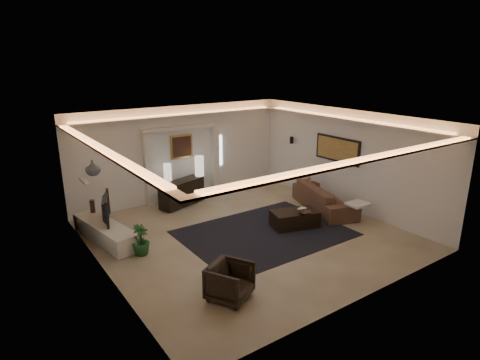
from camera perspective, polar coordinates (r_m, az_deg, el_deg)
floor at (r=10.23m, az=1.01°, el=-7.71°), size 7.00×7.00×0.00m
ceiling at (r=9.41m, az=1.10°, el=8.59°), size 7.00×7.00×0.00m
wall_back at (r=12.63m, az=-8.30°, el=3.84°), size 7.00×0.00×7.00m
wall_front at (r=7.34m, az=17.34°, el=-6.35°), size 7.00×0.00×7.00m
wall_left at (r=8.28m, az=-19.06°, el=-3.87°), size 0.00×7.00×7.00m
wall_right at (r=12.04m, az=14.71°, el=2.82°), size 0.00×7.00×7.00m
cove_soffit at (r=9.45m, az=1.09°, el=6.91°), size 7.00×7.00×0.04m
daylight_slit at (r=13.27m, az=-3.02°, el=4.18°), size 0.25×0.03×1.00m
area_rug at (r=10.30m, az=3.48°, el=-7.52°), size 4.00×3.00×0.01m
pilaster_left at (r=12.17m, az=-12.85°, el=1.40°), size 0.22×0.20×2.20m
pilaster_right at (r=13.16m, az=-3.56°, el=2.94°), size 0.22×0.20×2.20m
alcove_header at (r=12.39m, az=-8.24°, el=7.36°), size 2.52×0.20×0.12m
painting_frame at (r=12.56m, az=-8.27°, el=4.70°), size 0.74×0.04×0.74m
painting_canvas at (r=12.54m, az=-8.22°, el=4.68°), size 0.62×0.02×0.62m
art_panel_frame at (r=12.15m, az=13.64°, el=4.24°), size 0.04×1.64×0.74m
art_panel_gold at (r=12.13m, az=13.56°, el=4.22°), size 0.02×1.50×0.62m
wall_sconce at (r=13.40m, az=7.32°, el=5.63°), size 0.12×0.12×0.22m
wall_niche at (r=9.53m, az=-21.20°, el=-0.16°), size 0.10×0.55×0.04m
console at (r=12.18m, az=-8.23°, el=-1.77°), size 1.56×0.92×0.74m
lamp_left at (r=12.05m, az=-10.24°, el=1.36°), size 0.30×0.30×0.52m
lamp_right at (r=12.44m, az=-5.78°, el=2.03°), size 0.35×0.35×0.62m
media_ledge at (r=10.34m, az=-18.55°, el=-6.99°), size 0.95×2.36×0.43m
tv at (r=10.32m, az=-18.90°, el=-3.78°), size 1.12×0.50×0.65m
figurine at (r=11.02m, az=-20.19°, el=-3.36°), size 0.14×0.14×0.34m
ginger_jar at (r=9.82m, az=-20.13°, el=1.63°), size 0.39×0.39×0.35m
plant at (r=9.37m, az=-13.88°, el=-8.24°), size 0.55×0.55×0.70m
sofa at (r=12.00m, az=11.85°, el=-2.48°), size 2.61×1.67×0.71m
throw_blanket at (r=11.13m, az=16.32°, el=-3.28°), size 0.57×0.47×0.06m
throw_pillow at (r=12.76m, az=9.04°, el=-0.25°), size 0.17×0.45×0.44m
coffee_table at (r=10.71m, az=7.73°, el=-5.52°), size 1.33×0.96×0.44m
bowl at (r=10.46m, az=9.12°, el=-4.69°), size 0.33×0.33×0.08m
magazine at (r=10.81m, az=8.77°, el=-4.10°), size 0.26×0.22×0.03m
armchair at (r=7.58m, az=-1.45°, el=-14.20°), size 0.99×1.00×0.68m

